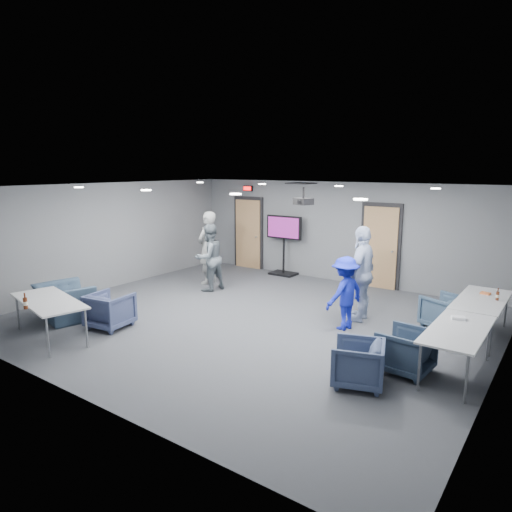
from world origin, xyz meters
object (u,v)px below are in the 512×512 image
Objects in this scene: tv_stand at (284,242)px; projector at (303,201)px; table_front_left at (49,302)px; chair_right_b at (405,351)px; person_a at (208,248)px; chair_front_a at (110,310)px; person_b at (209,258)px; bottle_front at (25,303)px; chair_right_a at (444,312)px; table_right_b at (458,331)px; person_d at (345,293)px; person_c at (362,273)px; table_right_a at (482,301)px; chair_right_c at (358,363)px; chair_front_b at (64,302)px; bottle_right at (497,296)px.

projector reaches higher than tv_stand.
chair_right_b is at bearing 35.23° from table_front_left.
person_a is 3.86m from chair_front_a.
person_b is at bearing -167.46° from projector.
table_front_left is 5.20m from projector.
chair_right_a is at bearing 43.51° from bottle_front.
person_a reaches higher than table_right_b.
person_a reaches higher than tv_stand.
person_d is at bearing 6.46° from projector.
person_d is 4.62m from tv_stand.
person_c is 2.22m from table_right_a.
person_b reaches higher than chair_right_c.
chair_front_b is at bearing -44.01° from person_d.
table_right_b is (0.65, 0.36, 0.34)m from chair_right_b.
person_a is 2.66× the size of chair_right_a.
person_a is 7.02m from table_right_b.
chair_front_a is at bearing 8.44° from person_a.
person_a is 6.55m from chair_right_b.
person_b is 4.13× the size of projector.
table_right_a is 8.03m from bottle_front.
chair_front_a is at bearing 82.17° from bottle_front.
bottle_front is (0.03, -4.72, -0.01)m from person_b.
table_right_b is at bearing 84.70° from person_d.
projector is (3.05, 3.84, 1.72)m from table_front_left.
tv_stand is at bearing -157.36° from chair_right_c.
tv_stand is (1.56, 5.98, 0.61)m from chair_front_b.
chair_front_b is at bearing -152.12° from bottle_right.
bottle_right is (2.46, 1.09, 0.10)m from person_d.
bottle_right is 0.55× the size of projector.
person_c is 4.74× the size of projector.
chair_right_b is 6.19m from table_front_left.
chair_right_a is 5.37m from tv_stand.
person_d is 1.89× the size of chair_right_b.
person_c is 2.53m from chair_right_b.
person_c is at bearing 50.10° from bottle_front.
person_d is at bearing -154.37° from chair_front_a.
chair_right_a is 1.77× the size of projector.
chair_right_a is at bearing 87.16° from person_a.
person_a is at bearing 107.00° from table_front_left.
chair_right_b is at bearing 82.18° from person_b.
tv_stand is (0.39, 5.75, 0.63)m from chair_front_a.
table_front_left is at bearing -63.01° from chair_right_b.
person_a reaches higher than chair_right_a.
bottle_front is at bearing 141.33° from chair_front_b.
table_right_a is (7.14, 3.84, 0.33)m from chair_front_b.
table_right_a is at bearing 102.02° from chair_right_a.
chair_right_a is at bearing 38.13° from projector.
person_c reaches higher than person_a.
table_right_a is (0.65, 2.26, 0.35)m from chair_right_b.
table_right_b is at bearing 0.86° from projector.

